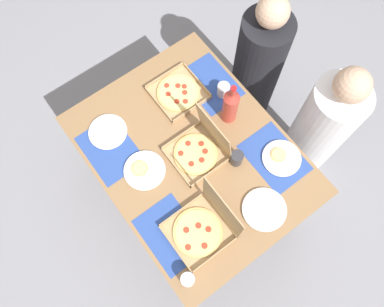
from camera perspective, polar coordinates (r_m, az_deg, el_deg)
name	(u,v)px	position (r m, az deg, el deg)	size (l,w,h in m)	color
ground_plane	(192,190)	(2.90, 0.00, -5.32)	(6.00, 6.00, 0.00)	gray
dining_table	(192,161)	(2.28, 0.00, -1.04)	(1.31, 1.01, 0.77)	#3F3328
placemat_near_left	(110,150)	(2.23, -11.95, 0.57)	(0.36, 0.26, 0.00)	#2D4C9E
placemat_near_right	(171,234)	(2.06, -3.10, -11.76)	(0.36, 0.26, 0.00)	#2D4C9E
placemat_far_left	(210,84)	(2.37, 2.69, 10.23)	(0.36, 0.26, 0.00)	#2D4C9E
placemat_far_right	(275,157)	(2.21, 12.03, -0.56)	(0.36, 0.26, 0.00)	#2D4C9E
pizza_box_corner_right	(203,227)	(2.01, 1.62, -10.76)	(0.29, 0.30, 0.33)	tan
pizza_box_corner_left	(200,149)	(2.13, 1.12, 0.65)	(0.28, 0.28, 0.31)	tan
pizza_box_edge_far	(178,93)	(2.32, -2.06, 8.90)	(0.29, 0.29, 0.04)	tan
plate_near_left	(108,132)	(2.26, -12.24, 3.11)	(0.22, 0.22, 0.02)	white
plate_far_right	(144,170)	(2.14, -7.04, -2.47)	(0.23, 0.23, 0.03)	white
plate_middle	(281,158)	(2.21, 12.97, -0.65)	(0.22, 0.22, 0.03)	white
plate_far_left	(264,210)	(2.11, 10.57, -8.11)	(0.24, 0.24, 0.02)	white
soda_bottle	(230,106)	(2.15, 5.65, 7.03)	(0.09, 0.09, 0.32)	#B2382D
cup_clear_left	(188,280)	(1.99, -0.64, -18.05)	(0.07, 0.07, 0.09)	silver
cup_spare	(223,90)	(2.30, 4.62, 9.29)	(0.07, 0.07, 0.09)	silver
cup_clear_right	(237,158)	(2.13, 6.57, -0.69)	(0.07, 0.07, 0.09)	#333338
diner_left_seat	(257,69)	(2.72, 9.46, 12.08)	(0.32, 0.32, 1.20)	black
diner_right_seat	(317,133)	(2.58, 17.87, 2.95)	(0.32, 0.32, 1.23)	white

